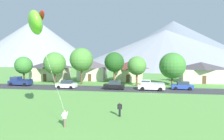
# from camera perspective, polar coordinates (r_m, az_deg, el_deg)

# --- Properties ---
(road_strip) EXTENTS (160.00, 6.28, 0.08)m
(road_strip) POSITION_cam_1_polar(r_m,az_deg,el_deg) (40.37, 1.17, -5.58)
(road_strip) COLOR #38383D
(road_strip) RESTS_ON ground
(mountain_east_ridge) EXTENTS (121.25, 121.25, 24.25)m
(mountain_east_ridge) POSITION_cam_1_polar(r_m,az_deg,el_deg) (137.38, 15.47, 6.25)
(mountain_east_ridge) COLOR #8E939E
(mountain_east_ridge) RESTS_ON ground
(mountain_central_ridge) EXTENTS (122.42, 122.42, 34.41)m
(mountain_central_ridge) POSITION_cam_1_polar(r_m,az_deg,el_deg) (163.56, 17.45, 7.65)
(mountain_central_ridge) COLOR slate
(mountain_central_ridge) RESTS_ON ground
(mountain_far_west_ridge) EXTENTS (103.67, 103.67, 38.72)m
(mountain_far_west_ridge) POSITION_cam_1_polar(r_m,az_deg,el_deg) (182.66, -21.54, 7.85)
(mountain_far_west_ridge) COLOR #8E939E
(mountain_far_west_ridge) RESTS_ON ground
(house_leftmost) EXTENTS (8.07, 7.71, 5.29)m
(house_leftmost) POSITION_cam_1_polar(r_m,az_deg,el_deg) (53.75, 4.98, -0.24)
(house_leftmost) COLOR beige
(house_leftmost) RESTS_ON ground
(house_left_center) EXTENTS (9.95, 7.66, 5.50)m
(house_left_center) POSITION_cam_1_polar(r_m,az_deg,el_deg) (58.19, -17.59, 0.02)
(house_left_center) COLOR beige
(house_left_center) RESTS_ON ground
(house_right_center) EXTENTS (10.78, 6.51, 5.27)m
(house_right_center) POSITION_cam_1_polar(r_m,az_deg,el_deg) (55.52, 24.64, -0.48)
(house_right_center) COLOR beige
(house_right_center) RESTS_ON ground
(house_rightmost) EXTENTS (7.93, 7.06, 5.49)m
(house_rightmost) POSITION_cam_1_polar(r_m,az_deg,el_deg) (55.72, -5.74, 0.02)
(house_rightmost) COLOR beige
(house_rightmost) RESTS_ON ground
(tree_near_left) EXTENTS (4.30, 4.30, 6.69)m
(tree_near_left) POSITION_cam_1_polar(r_m,az_deg,el_deg) (52.96, -24.56, 1.25)
(tree_near_left) COLOR #4C3823
(tree_near_left) RESTS_ON ground
(tree_left_of_center) EXTENTS (5.49, 5.49, 7.79)m
(tree_left_of_center) POSITION_cam_1_polar(r_m,az_deg,el_deg) (50.03, -16.46, 1.90)
(tree_left_of_center) COLOR #4C3823
(tree_left_of_center) RESTS_ON ground
(tree_center) EXTENTS (5.98, 5.98, 7.64)m
(tree_center) POSITION_cam_1_polar(r_m,az_deg,el_deg) (46.53, 17.32, 1.23)
(tree_center) COLOR brown
(tree_center) RESTS_ON ground
(tree_right_of_center) EXTENTS (5.63, 5.63, 8.82)m
(tree_right_of_center) POSITION_cam_1_polar(r_m,az_deg,el_deg) (47.30, -9.00, 3.05)
(tree_right_of_center) COLOR brown
(tree_right_of_center) RESTS_ON ground
(tree_near_right) EXTENTS (4.27, 4.27, 6.78)m
(tree_near_right) POSITION_cam_1_polar(r_m,az_deg,el_deg) (44.36, 7.33, 1.22)
(tree_near_right) COLOR brown
(tree_near_right) RESTS_ON ground
(tree_far_right) EXTENTS (4.87, 4.87, 7.79)m
(tree_far_right) POSITION_cam_1_polar(r_m,az_deg,el_deg) (47.52, 0.68, 2.32)
(tree_far_right) COLOR brown
(tree_far_right) RESTS_ON ground
(parked_car_black_west_end) EXTENTS (4.24, 2.16, 1.68)m
(parked_car_black_west_end) POSITION_cam_1_polar(r_m,az_deg,el_deg) (39.82, 0.70, -4.51)
(parked_car_black_west_end) COLOR black
(parked_car_black_west_end) RESTS_ON road_strip
(parked_car_white_mid_west) EXTENTS (4.24, 2.15, 1.68)m
(parked_car_white_mid_west) POSITION_cam_1_polar(r_m,az_deg,el_deg) (42.15, -13.20, -4.14)
(parked_car_white_mid_west) COLOR white
(parked_car_white_mid_west) RESTS_ON road_strip
(parked_car_blue_mid_east) EXTENTS (4.26, 2.19, 1.68)m
(parked_car_blue_mid_east) POSITION_cam_1_polar(r_m,az_deg,el_deg) (41.97, 19.98, -4.32)
(parked_car_blue_mid_east) COLOR #2847A8
(parked_car_blue_mid_east) RESTS_ON road_strip
(pickup_truck_white_west_side) EXTENTS (5.28, 2.49, 1.99)m
(pickup_truck_white_west_side) POSITION_cam_1_polar(r_m,az_deg,el_deg) (39.36, 11.29, -4.41)
(pickup_truck_white_west_side) COLOR white
(pickup_truck_white_west_side) RESTS_ON road_strip
(pickup_truck_navy_east_side) EXTENTS (5.26, 2.44, 1.99)m
(pickup_truck_navy_east_side) POSITION_cam_1_polar(r_m,az_deg,el_deg) (49.53, -25.47, -2.98)
(pickup_truck_navy_east_side) COLOR navy
(pickup_truck_navy_east_side) RESTS_ON road_strip
(kite_flyer_with_kite) EXTENTS (5.64, 4.35, 11.60)m
(kite_flyer_with_kite) POSITION_cam_1_polar(r_m,az_deg,el_deg) (21.75, -21.40, 12.81)
(kite_flyer_with_kite) COLOR #70604C
(kite_flyer_with_kite) RESTS_ON ground
(watcher_person) EXTENTS (0.56, 0.24, 1.68)m
(watcher_person) POSITION_cam_1_polar(r_m,az_deg,el_deg) (22.47, 2.28, -11.38)
(watcher_person) COLOR black
(watcher_person) RESTS_ON ground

